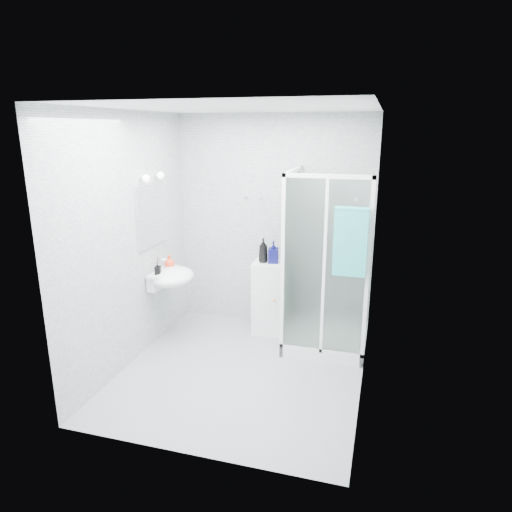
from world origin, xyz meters
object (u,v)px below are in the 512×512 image
(storage_cabinet, at_px, (269,297))
(shampoo_bottle_b, at_px, (273,252))
(shower_enclosure, at_px, (319,311))
(wall_basin, at_px, (171,277))
(soap_dispenser_black, at_px, (158,269))
(soap_dispenser_orange, at_px, (169,262))
(shampoo_bottle_a, at_px, (263,250))
(hand_towel, at_px, (350,240))

(storage_cabinet, height_order, shampoo_bottle_b, shampoo_bottle_b)
(shower_enclosure, distance_m, storage_cabinet, 0.70)
(shower_enclosure, relative_size, shampoo_bottle_b, 7.68)
(wall_basin, xyz_separation_m, soap_dispenser_black, (-0.08, -0.14, 0.14))
(soap_dispenser_orange, xyz_separation_m, soap_dispenser_black, (-0.01, -0.25, -0.01))
(shampoo_bottle_b, bearing_deg, storage_cabinet, 173.08)
(storage_cabinet, bearing_deg, soap_dispenser_orange, -160.40)
(shampoo_bottle_a, bearing_deg, shower_enclosure, -17.97)
(shampoo_bottle_a, bearing_deg, shampoo_bottle_b, 6.05)
(shampoo_bottle_a, distance_m, soap_dispenser_orange, 1.10)
(storage_cabinet, xyz_separation_m, soap_dispenser_orange, (-1.07, -0.46, 0.49))
(hand_towel, relative_size, shampoo_bottle_b, 2.66)
(hand_towel, relative_size, soap_dispenser_orange, 4.48)
(hand_towel, xyz_separation_m, soap_dispenser_black, (-2.06, -0.06, -0.44))
(shower_enclosure, distance_m, wall_basin, 1.72)
(soap_dispenser_orange, bearing_deg, wall_basin, -59.58)
(storage_cabinet, bearing_deg, soap_dispenser_black, -150.29)
(shampoo_bottle_b, distance_m, soap_dispenser_black, 1.34)
(hand_towel, bearing_deg, soap_dispenser_orange, 174.54)
(storage_cabinet, distance_m, soap_dispenser_black, 1.39)
(storage_cabinet, xyz_separation_m, shampoo_bottle_a, (-0.07, -0.02, 0.59))
(storage_cabinet, xyz_separation_m, hand_towel, (0.98, -0.65, 0.93))
(soap_dispenser_orange, bearing_deg, storage_cabinet, 23.10)
(shampoo_bottle_b, xyz_separation_m, soap_dispenser_black, (-1.14, -0.70, -0.09))
(shampoo_bottle_b, bearing_deg, soap_dispenser_black, -148.25)
(hand_towel, distance_m, shampoo_bottle_b, 1.18)
(shower_enclosure, relative_size, soap_dispenser_black, 14.47)
(shower_enclosure, distance_m, shampoo_bottle_b, 0.86)
(hand_towel, bearing_deg, soap_dispenser_black, -178.38)
(storage_cabinet, height_order, soap_dispenser_black, soap_dispenser_black)
(hand_towel, bearing_deg, shampoo_bottle_b, 145.02)
(soap_dispenser_orange, bearing_deg, shower_enclosure, 6.81)
(wall_basin, distance_m, soap_dispenser_orange, 0.19)
(shower_enclosure, distance_m, hand_towel, 1.06)
(wall_basin, height_order, storage_cabinet, wall_basin)
(shower_enclosure, xyz_separation_m, soap_dispenser_orange, (-1.72, -0.21, 0.49))
(shower_enclosure, distance_m, shampoo_bottle_a, 0.96)
(shampoo_bottle_b, height_order, soap_dispenser_black, shampoo_bottle_b)
(hand_towel, bearing_deg, shower_enclosure, 129.30)
(shower_enclosure, relative_size, hand_towel, 2.89)
(soap_dispenser_black, bearing_deg, storage_cabinet, 33.21)
(soap_dispenser_black, bearing_deg, shower_enclosure, 14.84)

